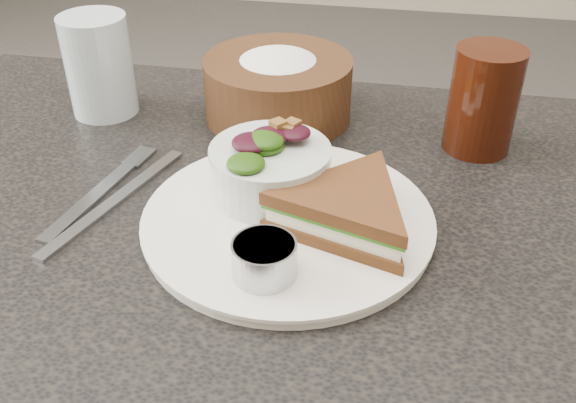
# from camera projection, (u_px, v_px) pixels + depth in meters

# --- Properties ---
(dinner_plate) EXTENTS (0.29, 0.29, 0.01)m
(dinner_plate) POSITION_uv_depth(u_px,v_px,m) (288.00, 221.00, 0.65)
(dinner_plate) COLOR white
(dinner_plate) RESTS_ON dining_table
(sandwich) EXTENTS (0.21, 0.21, 0.05)m
(sandwich) POSITION_uv_depth(u_px,v_px,m) (348.00, 210.00, 0.61)
(sandwich) COLOR #482812
(sandwich) RESTS_ON dinner_plate
(salad_bowl) EXTENTS (0.15, 0.15, 0.07)m
(salad_bowl) POSITION_uv_depth(u_px,v_px,m) (270.00, 162.00, 0.66)
(salad_bowl) COLOR silver
(salad_bowl) RESTS_ON dinner_plate
(dressing_ramekin) EXTENTS (0.08, 0.08, 0.03)m
(dressing_ramekin) POSITION_uv_depth(u_px,v_px,m) (264.00, 259.00, 0.56)
(dressing_ramekin) COLOR #A3A7B0
(dressing_ramekin) RESTS_ON dinner_plate
(orange_wedge) EXTENTS (0.08, 0.08, 0.02)m
(orange_wedge) POSITION_uv_depth(u_px,v_px,m) (305.00, 162.00, 0.70)
(orange_wedge) COLOR orange
(orange_wedge) RESTS_ON dinner_plate
(fork) EXTENTS (0.05, 0.17, 0.00)m
(fork) POSITION_uv_depth(u_px,v_px,m) (95.00, 196.00, 0.69)
(fork) COLOR gray
(fork) RESTS_ON dining_table
(knife) EXTENTS (0.08, 0.22, 0.00)m
(knife) POSITION_uv_depth(u_px,v_px,m) (116.00, 200.00, 0.68)
(knife) COLOR #9799A0
(knife) RESTS_ON dining_table
(bread_basket) EXTENTS (0.21, 0.21, 0.11)m
(bread_basket) POSITION_uv_depth(u_px,v_px,m) (278.00, 78.00, 0.82)
(bread_basket) COLOR #4C2E19
(bread_basket) RESTS_ON dining_table
(cola_glass) EXTENTS (0.10, 0.10, 0.14)m
(cola_glass) POSITION_uv_depth(u_px,v_px,m) (484.00, 96.00, 0.74)
(cola_glass) COLOR black
(cola_glass) RESTS_ON dining_table
(water_glass) EXTENTS (0.09, 0.09, 0.13)m
(water_glass) POSITION_uv_depth(u_px,v_px,m) (99.00, 66.00, 0.82)
(water_glass) COLOR silver
(water_glass) RESTS_ON dining_table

